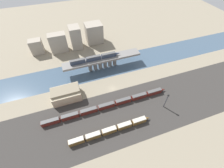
# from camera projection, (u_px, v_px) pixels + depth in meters

# --- Properties ---
(ground_plane) EXTENTS (400.00, 400.00, 0.00)m
(ground_plane) POSITION_uv_depth(u_px,v_px,m) (112.00, 88.00, 116.81)
(ground_plane) COLOR gray
(railbed_yard) EXTENTS (280.00, 42.00, 0.01)m
(railbed_yard) POSITION_uv_depth(u_px,v_px,m) (124.00, 114.00, 101.59)
(railbed_yard) COLOR #33302D
(railbed_yard) RESTS_ON ground
(river_water) EXTENTS (320.00, 26.71, 0.01)m
(river_water) POSITION_uv_depth(u_px,v_px,m) (103.00, 68.00, 133.25)
(river_water) COLOR #3D5166
(river_water) RESTS_ON ground
(bridge) EXTENTS (66.59, 8.93, 10.38)m
(bridge) POSITION_uv_depth(u_px,v_px,m) (102.00, 61.00, 127.48)
(bridge) COLOR slate
(bridge) RESTS_ON ground
(train_on_bridge) EXTENTS (42.58, 2.70, 3.74)m
(train_on_bridge) POSITION_uv_depth(u_px,v_px,m) (95.00, 58.00, 122.86)
(train_on_bridge) COLOR #2D384C
(train_on_bridge) RESTS_ON bridge
(train_yard_near) EXTENTS (52.69, 2.99, 3.77)m
(train_yard_near) POSITION_uv_depth(u_px,v_px,m) (111.00, 130.00, 91.86)
(train_yard_near) COLOR brown
(train_yard_near) RESTS_ON ground
(train_yard_mid) EXTENTS (90.56, 2.74, 3.74)m
(train_yard_mid) POSITION_uv_depth(u_px,v_px,m) (108.00, 105.00, 104.06)
(train_yard_mid) COLOR #5B1E19
(train_yard_mid) RESTS_ON ground
(warehouse_building) EXTENTS (20.15, 13.06, 9.13)m
(warehouse_building) POSITION_uv_depth(u_px,v_px,m) (66.00, 94.00, 107.65)
(warehouse_building) COLOR tan
(warehouse_building) RESTS_ON ground
(signal_tower) EXTENTS (1.00, 0.76, 13.35)m
(signal_tower) POSITION_uv_depth(u_px,v_px,m) (166.00, 101.00, 100.51)
(signal_tower) COLOR #4C4C51
(signal_tower) RESTS_ON ground
(city_block_far_left) EXTENTS (11.35, 8.45, 13.96)m
(city_block_far_left) POSITION_uv_depth(u_px,v_px,m) (37.00, 47.00, 142.85)
(city_block_far_left) COLOR gray
(city_block_far_left) RESTS_ON ground
(city_block_left) EXTENTS (15.95, 8.67, 18.53)m
(city_block_left) POSITION_uv_depth(u_px,v_px,m) (58.00, 43.00, 142.91)
(city_block_left) COLOR gray
(city_block_left) RESTS_ON ground
(city_block_center) EXTENTS (10.18, 12.89, 21.84)m
(city_block_center) POSITION_uv_depth(u_px,v_px,m) (76.00, 37.00, 146.59)
(city_block_center) COLOR gray
(city_block_center) RESTS_ON ground
(city_block_right) EXTENTS (16.57, 14.03, 19.75)m
(city_block_right) POSITION_uv_depth(u_px,v_px,m) (94.00, 33.00, 154.23)
(city_block_right) COLOR gray
(city_block_right) RESTS_ON ground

